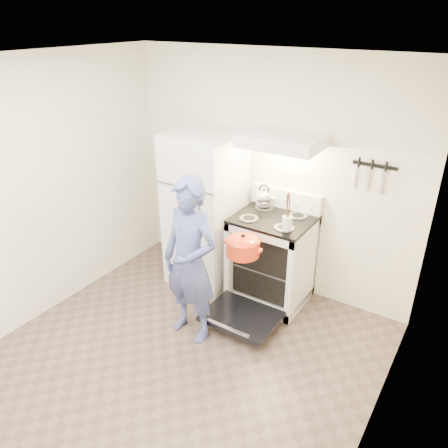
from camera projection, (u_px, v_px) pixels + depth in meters
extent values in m
plane|color=brown|center=(166.00, 373.00, 3.73)|extent=(3.60, 3.60, 0.00)
cube|color=silver|center=(269.00, 175.00, 4.55)|extent=(3.20, 0.02, 2.50)
cube|color=silver|center=(205.00, 210.00, 4.74)|extent=(0.70, 0.70, 1.70)
cube|color=silver|center=(271.00, 260.00, 4.53)|extent=(0.76, 0.65, 0.92)
cube|color=black|center=(274.00, 219.00, 4.33)|extent=(0.76, 0.65, 0.03)
cube|color=silver|center=(287.00, 199.00, 4.49)|extent=(0.76, 0.07, 0.20)
cube|color=black|center=(242.00, 316.00, 4.23)|extent=(0.70, 0.54, 0.04)
cube|color=slate|center=(271.00, 262.00, 4.54)|extent=(0.60, 0.52, 0.01)
cube|color=silver|center=(281.00, 141.00, 4.04)|extent=(0.76, 0.50, 0.12)
cube|color=black|center=(375.00, 165.00, 3.89)|extent=(0.40, 0.02, 0.03)
cylinder|color=#856647|center=(276.00, 263.00, 4.49)|extent=(0.31, 0.31, 0.02)
cylinder|color=silver|center=(287.00, 223.00, 3.98)|extent=(0.10, 0.10, 0.13)
imported|color=navy|center=(190.00, 262.00, 3.88)|extent=(0.60, 0.42, 1.57)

